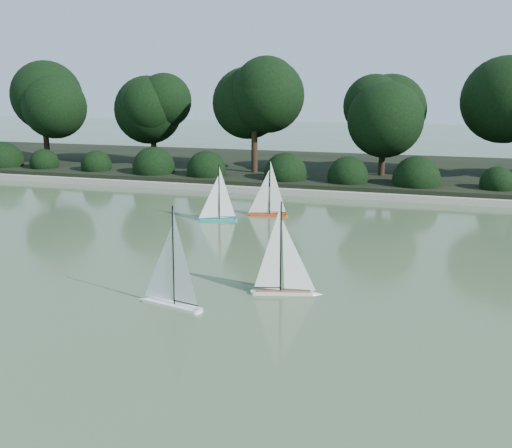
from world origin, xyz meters
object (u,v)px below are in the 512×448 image
Objects in this scene: sailboat_orange at (265,206)px; sailboat_teal at (215,212)px; sailboat_white_a at (166,289)px; sailboat_white_b at (289,279)px.

sailboat_orange is 1.28m from sailboat_teal.
sailboat_teal is (-1.14, 5.08, -0.03)m from sailboat_white_a.
sailboat_white_b is (1.59, 0.93, -0.01)m from sailboat_white_a.
sailboat_white_b reaches higher than sailboat_teal.
sailboat_white_a is at bearing -77.35° from sailboat_teal.
sailboat_orange is (-1.75, 4.98, -0.00)m from sailboat_white_b.
sailboat_white_a is 1.84m from sailboat_white_b.
sailboat_white_b is at bearing -56.70° from sailboat_teal.
sailboat_orange is at bearing 91.58° from sailboat_white_a.
sailboat_white_b is 4.96m from sailboat_teal.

